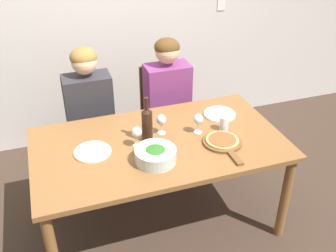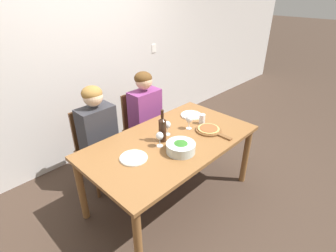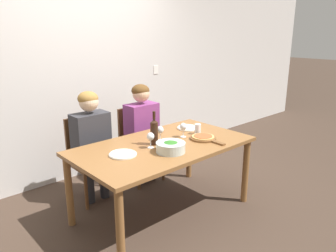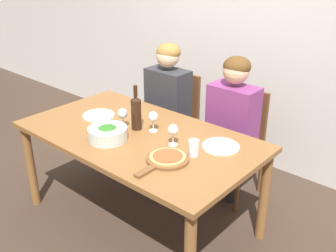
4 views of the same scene
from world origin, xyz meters
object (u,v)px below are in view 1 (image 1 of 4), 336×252
at_px(person_man, 168,93).
at_px(wine_glass_centre, 161,121).
at_px(broccoli_bowl, 156,155).
at_px(person_woman, 89,105).
at_px(wine_glass_right, 198,120).
at_px(chair_left, 90,124).
at_px(chair_right, 164,112).
at_px(dinner_plate_right, 220,114).
at_px(pizza_on_board, 223,142).
at_px(wine_glass_left, 137,133).
at_px(dinner_plate_left, 93,151).
at_px(water_tumbler, 224,123).
at_px(wine_bottle, 147,124).

height_order(person_man, wine_glass_centre, person_man).
height_order(broccoli_bowl, wine_glass_centre, wine_glass_centre).
relative_size(person_woman, wine_glass_right, 7.95).
bearing_deg(wine_glass_centre, chair_left, 119.58).
bearing_deg(chair_right, person_woman, -170.67).
relative_size(person_woman, person_man, 1.00).
xyz_separation_m(chair_left, dinner_plate_right, (0.92, -0.63, 0.27)).
relative_size(pizza_on_board, wine_glass_left, 2.69).
distance_m(chair_right, wine_glass_left, 1.03).
xyz_separation_m(dinner_plate_left, pizza_on_board, (0.86, -0.18, 0.01)).
distance_m(chair_left, wine_glass_right, 1.11).
height_order(chair_left, wine_glass_left, chair_left).
relative_size(broccoli_bowl, wine_glass_right, 1.77).
height_order(wine_glass_left, water_tumbler, wine_glass_left).
relative_size(person_woman, wine_bottle, 3.64).
relative_size(chair_left, person_man, 0.75).
relative_size(person_woman, water_tumbler, 11.06).
bearing_deg(wine_bottle, wine_glass_right, -3.97).
bearing_deg(dinner_plate_right, wine_glass_centre, -168.20).
height_order(person_woman, wine_glass_right, person_woman).
relative_size(chair_right, broccoli_bowl, 3.35).
bearing_deg(dinner_plate_right, wine_glass_right, -144.85).
xyz_separation_m(person_man, pizza_on_board, (0.09, -0.89, 0.03)).
height_order(chair_left, chair_right, same).
distance_m(chair_right, dinner_plate_right, 0.73).
relative_size(person_man, wine_bottle, 3.64).
bearing_deg(water_tumbler, wine_glass_centre, 167.54).
height_order(chair_left, water_tumbler, chair_left).
xyz_separation_m(chair_left, person_woman, (0.00, -0.11, 0.24)).
xyz_separation_m(wine_bottle, dinner_plate_left, (-0.39, -0.03, -0.12)).
xyz_separation_m(dinner_plate_left, water_tumbler, (0.95, -0.02, 0.05)).
bearing_deg(broccoli_bowl, wine_glass_right, 30.70).
bearing_deg(wine_glass_left, person_man, 57.27).
height_order(chair_right, wine_bottle, wine_bottle).
bearing_deg(wine_glass_right, wine_bottle, 176.03).
bearing_deg(water_tumbler, chair_right, 102.06).
height_order(wine_bottle, dinner_plate_right, wine_bottle).
distance_m(pizza_on_board, wine_glass_centre, 0.45).
bearing_deg(person_man, chair_left, 170.67).
xyz_separation_m(wine_glass_left, wine_glass_right, (0.45, 0.03, 0.00)).
distance_m(chair_right, pizza_on_board, 1.04).
xyz_separation_m(person_man, wine_glass_right, (-0.01, -0.70, 0.12)).
bearing_deg(chair_right, wine_bottle, -115.79).
bearing_deg(wine_glass_right, dinner_plate_left, -179.63).
distance_m(wine_bottle, wine_glass_centre, 0.13).
distance_m(wine_glass_left, wine_glass_centre, 0.23).
xyz_separation_m(wine_glass_right, water_tumbler, (0.19, -0.02, -0.05)).
distance_m(chair_right, dinner_plate_left, 1.15).
height_order(broccoli_bowl, wine_glass_right, wine_glass_right).
bearing_deg(wine_glass_left, chair_right, 60.88).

